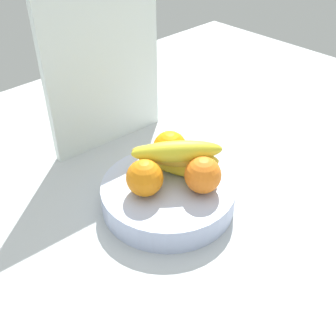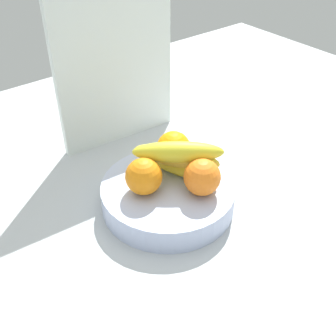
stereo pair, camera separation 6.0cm
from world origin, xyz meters
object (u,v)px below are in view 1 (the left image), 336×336
object	(u,v)px
orange_front_left	(145,178)
banana_bunch	(177,157)
orange_front_right	(203,175)
orange_center	(170,148)
cutting_board	(104,69)
fruit_bowl	(168,195)

from	to	relation	value
orange_front_left	banana_bunch	distance (cm)	8.01
orange_front_right	orange_center	xyz separation A→B (cm)	(1.77, 10.50, 0.00)
orange_front_left	orange_front_right	size ratio (longest dim) A/B	1.00
orange_front_right	orange_front_left	bearing A→B (deg)	140.63
banana_bunch	cutting_board	world-z (taller)	cutting_board
orange_center	orange_front_right	bearing A→B (deg)	-99.58
banana_bunch	orange_front_left	bearing A→B (deg)	178.56
fruit_bowl	cutting_board	bearing A→B (deg)	76.52
orange_front_left	banana_bunch	bearing A→B (deg)	-1.44
fruit_bowl	orange_front_left	xyz separation A→B (cm)	(-4.57, 1.33, 5.95)
banana_bunch	orange_center	bearing A→B (deg)	63.26
orange_front_left	cutting_board	xyz separation A→B (cm)	(11.00, 25.51, 9.53)
fruit_bowl	orange_front_left	size ratio (longest dim) A/B	3.75
orange_front_right	orange_center	size ratio (longest dim) A/B	1.00
orange_front_right	banana_bunch	bearing A→B (deg)	91.99
fruit_bowl	orange_front_right	distance (cm)	8.82
orange_front_left	orange_center	size ratio (longest dim) A/B	1.00
orange_front_right	banana_bunch	distance (cm)	6.58
orange_front_left	cutting_board	bearing A→B (deg)	66.68
fruit_bowl	orange_center	distance (cm)	9.52
banana_bunch	cutting_board	distance (cm)	27.33
fruit_bowl	orange_front_right	bearing A→B (deg)	-56.08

